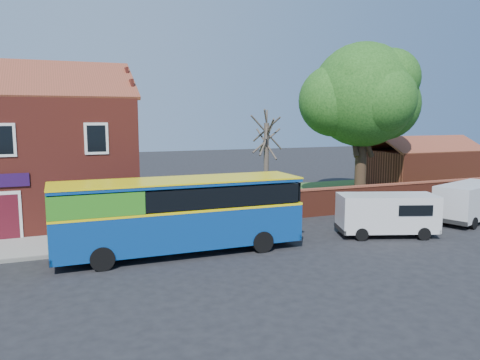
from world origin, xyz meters
name	(u,v)px	position (x,y,z in m)	size (l,w,h in m)	color
ground	(205,273)	(0.00, 0.00, 0.00)	(120.00, 120.00, 0.00)	black
pavement	(6,250)	(-7.00, 5.75, 0.06)	(18.00, 3.50, 0.12)	gray
kerb	(2,261)	(-7.00, 4.00, 0.07)	(18.00, 0.15, 0.14)	slate
grass_strip	(323,195)	(13.00, 13.00, 0.02)	(26.00, 12.00, 0.04)	#426B28
shop_building	(11,159)	(-7.02, 11.50, 3.41)	(12.30, 8.13, 10.50)	maroon
boundary_wall	(377,197)	(13.00, 7.00, 0.81)	(22.00, 0.38, 1.60)	maroon
outbuilding	(422,168)	(22.00, 13.00, 1.61)	(8.20, 5.06, 4.17)	maroon
bus	(172,212)	(-0.54, 2.79, 1.75)	(10.13, 2.69, 3.08)	navy
van_near	(387,213)	(9.63, 1.89, 1.11)	(4.87, 3.21, 1.99)	silver
van_far	(469,201)	(15.69, 2.68, 1.16)	(5.07, 3.36, 2.07)	silver
large_tree	(362,98)	(14.11, 10.26, 6.82)	(8.53, 6.75, 10.41)	black
bare_tree	(266,162)	(6.77, 9.36, 2.95)	(2.15, 2.57, 5.75)	#4C4238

